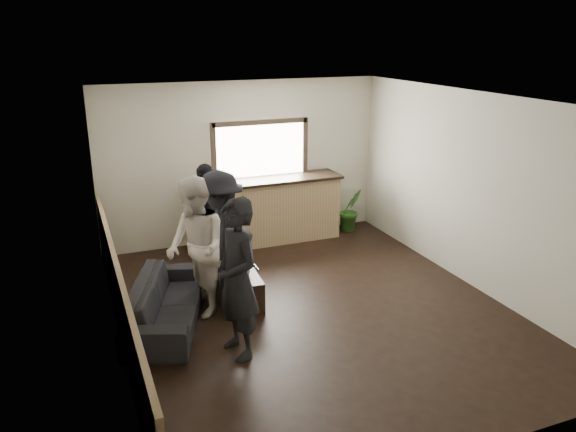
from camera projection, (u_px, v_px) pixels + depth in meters
name	position (u px, v px, depth m)	size (l,w,h in m)	color
ground	(312.00, 309.00, 7.59)	(5.00, 6.00, 0.01)	black
room_shell	(259.00, 212.00, 6.87)	(5.01, 6.01, 2.80)	silver
bar_counter	(266.00, 207.00, 9.87)	(2.70, 0.68, 2.13)	#A38358
sofa	(166.00, 302.00, 7.14)	(2.00, 0.78, 0.59)	black
coffee_table	(237.00, 287.00, 7.74)	(0.55, 0.99, 0.44)	black
cup_a	(222.00, 265.00, 7.79)	(0.12, 0.12, 0.09)	silver
cup_b	(247.00, 272.00, 7.57)	(0.10, 0.10, 0.09)	silver
potted_plant	(351.00, 210.00, 10.49)	(0.44, 0.36, 0.80)	#2D6623
person_a	(237.00, 279.00, 6.27)	(0.58, 0.76, 1.88)	black
person_b	(196.00, 248.00, 7.23)	(0.85, 1.01, 1.85)	silver
person_c	(221.00, 235.00, 7.72)	(0.73, 1.20, 1.81)	black
person_d	(208.00, 216.00, 8.75)	(1.02, 0.94, 1.68)	black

